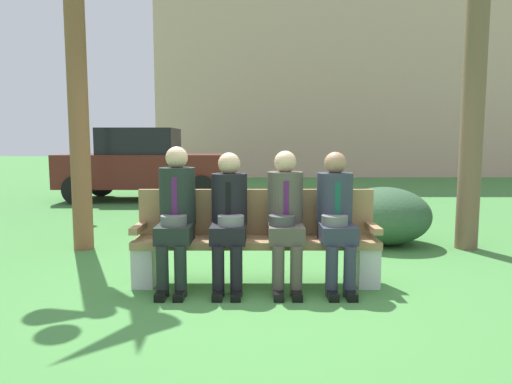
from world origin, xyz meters
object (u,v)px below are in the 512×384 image
object	(u,v)px
shrub_near_bench	(384,216)
seated_man_rightmost	(336,212)
park_bench	(256,238)
seated_man_leftmost	(176,210)
seated_man_centerright	(286,212)
parked_car_near	(146,165)
shrub_mid_lawn	(176,210)
seated_man_centerleft	(229,213)
street_lamp	(78,102)
building_backdrop	(339,51)

from	to	relation	value
shrub_near_bench	seated_man_rightmost	bearing A→B (deg)	-118.11
seated_man_rightmost	shrub_near_bench	distance (m)	2.09
park_bench	seated_man_leftmost	distance (m)	0.82
seated_man_centerright	parked_car_near	world-z (taller)	parked_car_near
park_bench	seated_man_centerright	size ratio (longest dim) A/B	1.80
park_bench	shrub_mid_lawn	bearing A→B (deg)	114.78
seated_man_centerleft	seated_man_leftmost	bearing A→B (deg)	179.33
seated_man_leftmost	seated_man_centerright	size ratio (longest dim) A/B	1.03
shrub_near_bench	street_lamp	world-z (taller)	street_lamp
seated_man_centerleft	parked_car_near	size ratio (longest dim) A/B	0.32
street_lamp	parked_car_near	bearing A→B (deg)	59.40
seated_man_rightmost	building_backdrop	xyz separation A→B (m)	(3.12, 17.60, 4.86)
seated_man_leftmost	shrub_near_bench	xyz separation A→B (m)	(2.47, 1.81, -0.35)
seated_man_rightmost	shrub_near_bench	size ratio (longest dim) A/B	1.04
seated_man_centerleft	building_backdrop	bearing A→B (deg)	76.84
seated_man_centerleft	seated_man_rightmost	size ratio (longest dim) A/B	1.00
seated_man_centerleft	shrub_mid_lawn	bearing A→B (deg)	109.37
seated_man_leftmost	seated_man_centerleft	world-z (taller)	seated_man_leftmost
park_bench	seated_man_centerleft	bearing A→B (deg)	-151.15
seated_man_rightmost	shrub_mid_lawn	bearing A→B (deg)	125.01
seated_man_leftmost	shrub_near_bench	world-z (taller)	seated_man_leftmost
seated_man_leftmost	building_backdrop	bearing A→B (deg)	75.31
park_bench	seated_man_centerleft	world-z (taller)	seated_man_centerleft
park_bench	street_lamp	xyz separation A→B (m)	(-3.51, 4.78, 1.71)
park_bench	seated_man_rightmost	size ratio (longest dim) A/B	1.82
seated_man_centerleft	street_lamp	size ratio (longest dim) A/B	0.36
shrub_mid_lawn	parked_car_near	world-z (taller)	parked_car_near
seated_man_centerleft	shrub_mid_lawn	size ratio (longest dim) A/B	1.29
shrub_mid_lawn	street_lamp	world-z (taller)	street_lamp
seated_man_rightmost	shrub_mid_lawn	xyz separation A→B (m)	(-2.01, 2.87, -0.40)
seated_man_leftmost	parked_car_near	size ratio (longest dim) A/B	0.34
seated_man_centerleft	building_backdrop	size ratio (longest dim) A/B	0.08
park_bench	shrub_mid_lawn	xyz separation A→B (m)	(-1.26, 2.73, -0.13)
building_backdrop	street_lamp	bearing A→B (deg)	-120.18
seated_man_centerright	street_lamp	size ratio (longest dim) A/B	0.37
parked_car_near	street_lamp	size ratio (longest dim) A/B	1.12
shrub_mid_lawn	seated_man_rightmost	bearing A→B (deg)	-54.99
seated_man_rightmost	building_backdrop	bearing A→B (deg)	79.96
park_bench	seated_man_centerright	xyz separation A→B (m)	(0.28, -0.14, 0.28)
seated_man_centerleft	parked_car_near	bearing A→B (deg)	109.87
parked_car_near	seated_man_rightmost	bearing A→B (deg)	-62.70
shrub_near_bench	building_backdrop	size ratio (longest dim) A/B	0.08
park_bench	parked_car_near	bearing A→B (deg)	112.25
seated_man_rightmost	shrub_near_bench	xyz separation A→B (m)	(0.97, 1.82, -0.33)
seated_man_centerright	street_lamp	xyz separation A→B (m)	(-3.79, 4.92, 1.43)
park_bench	shrub_near_bench	world-z (taller)	park_bench
shrub_mid_lawn	parked_car_near	xyz separation A→B (m)	(-1.33, 3.61, 0.53)
seated_man_centerleft	seated_man_rightmost	world-z (taller)	seated_man_rightmost
shrub_near_bench	street_lamp	size ratio (longest dim) A/B	0.35
park_bench	street_lamp	world-z (taller)	street_lamp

